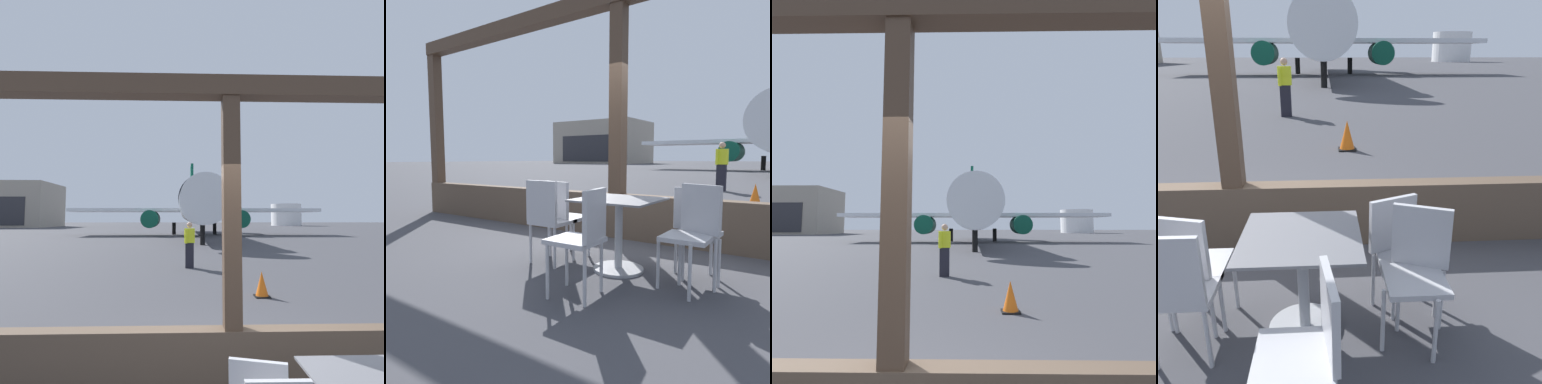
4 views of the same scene
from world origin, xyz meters
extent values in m
plane|color=#424247|center=(0.00, 40.00, 0.00)|extent=(220.00, 220.00, 0.00)
cube|color=brown|center=(0.00, 0.00, 0.32)|extent=(8.94, 0.24, 0.64)
cube|color=#4C3828|center=(0.00, 0.00, 3.44)|extent=(8.94, 0.24, 0.24)
cube|color=#4C3828|center=(0.00, 0.00, 1.66)|extent=(0.20, 0.20, 3.32)
cube|color=slate|center=(0.74, -1.39, 0.74)|extent=(0.79, 0.79, 0.02)
cylinder|color=silver|center=(0.91, 31.50, 3.12)|extent=(3.41, 26.97, 3.41)
cone|color=silver|center=(0.91, 16.72, 3.12)|extent=(3.24, 2.60, 3.24)
cylinder|color=black|center=(0.91, 18.62, 3.27)|extent=(3.48, 0.90, 3.48)
cube|color=silver|center=(-6.47, 32.70, 2.82)|extent=(13.05, 4.20, 0.36)
cube|color=silver|center=(8.29, 32.70, 2.82)|extent=(13.05, 4.20, 0.36)
cylinder|color=#0C4C38|center=(-4.00, 31.30, 1.82)|extent=(1.90, 3.20, 1.90)
cylinder|color=#0C4C38|center=(5.81, 31.30, 1.82)|extent=(1.90, 3.20, 1.90)
cube|color=#0C4C38|center=(0.91, 43.49, 7.23)|extent=(0.36, 4.40, 5.20)
cylinder|color=black|center=(0.91, 18.92, 0.71)|extent=(0.36, 0.36, 1.41)
cylinder|color=black|center=(-1.49, 33.70, 0.71)|extent=(0.44, 0.44, 1.41)
cylinder|color=black|center=(3.31, 33.70, 0.71)|extent=(0.44, 0.44, 1.41)
cube|color=black|center=(-0.28, 8.55, 0.47)|extent=(0.32, 0.20, 0.95)
cube|color=yellow|center=(-0.28, 8.55, 1.23)|extent=(0.40, 0.22, 0.55)
sphere|color=tan|center=(-0.28, 8.55, 1.63)|extent=(0.22, 0.22, 0.22)
cylinder|color=yellow|center=(-0.15, 8.75, 1.20)|extent=(0.09, 0.09, 0.52)
cylinder|color=yellow|center=(-0.41, 8.35, 1.20)|extent=(0.09, 0.09, 0.52)
cone|color=orange|center=(1.36, 4.05, 0.30)|extent=(0.32, 0.32, 0.60)
cube|color=black|center=(1.36, 4.05, 0.01)|extent=(0.36, 0.36, 0.03)
cube|color=#9E9384|center=(-39.31, 68.28, 4.87)|extent=(19.80, 14.14, 9.73)
cylinder|color=white|center=(27.26, 79.73, 2.87)|extent=(7.82, 7.82, 5.74)
camera|label=1|loc=(-0.58, -3.65, 1.88)|focal=29.48mm
camera|label=2|loc=(2.35, -4.53, 1.16)|focal=32.24mm
camera|label=3|loc=(0.57, -2.52, 1.66)|focal=30.59mm
camera|label=4|loc=(0.92, -3.72, 1.89)|focal=36.16mm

